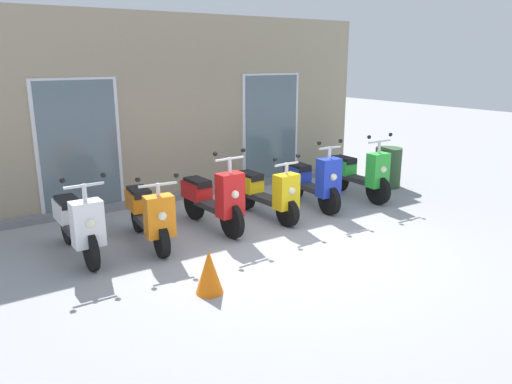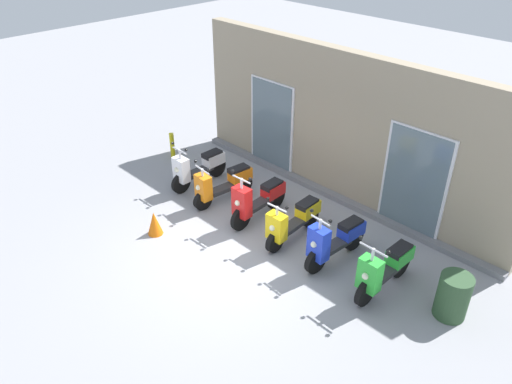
# 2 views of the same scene
# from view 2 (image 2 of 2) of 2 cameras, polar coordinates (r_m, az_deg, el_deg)

# --- Properties ---
(ground_plane) EXTENTS (40.00, 40.00, 0.00)m
(ground_plane) POSITION_cam_2_polar(r_m,az_deg,el_deg) (9.92, -2.64, -7.05)
(ground_plane) COLOR #939399
(storefront_facade) EXTENTS (8.25, 0.50, 3.39)m
(storefront_facade) POSITION_cam_2_polar(r_m,az_deg,el_deg) (11.21, 9.78, 7.10)
(storefront_facade) COLOR gray
(storefront_facade) RESTS_ON ground_plane
(scooter_white) EXTENTS (0.56, 1.63, 1.23)m
(scooter_white) POSITION_cam_2_polar(r_m,az_deg,el_deg) (11.98, -6.65, 2.88)
(scooter_white) COLOR black
(scooter_white) RESTS_ON ground_plane
(scooter_orange) EXTENTS (0.59, 1.60, 1.13)m
(scooter_orange) POSITION_cam_2_polar(r_m,az_deg,el_deg) (11.29, -3.84, 0.96)
(scooter_orange) COLOR black
(scooter_orange) RESTS_ON ground_plane
(scooter_red) EXTENTS (0.55, 1.67, 1.34)m
(scooter_red) POSITION_cam_2_polar(r_m,az_deg,el_deg) (10.61, 0.19, -0.84)
(scooter_red) COLOR black
(scooter_red) RESTS_ON ground_plane
(scooter_yellow) EXTENTS (0.54, 1.61, 1.14)m
(scooter_yellow) POSITION_cam_2_polar(r_m,az_deg,el_deg) (10.08, 4.29, -3.29)
(scooter_yellow) COLOR black
(scooter_yellow) RESTS_ON ground_plane
(scooter_blue) EXTENTS (0.51, 1.59, 1.29)m
(scooter_blue) POSITION_cam_2_polar(r_m,az_deg,el_deg) (9.57, 9.04, -5.51)
(scooter_blue) COLOR black
(scooter_blue) RESTS_ON ground_plane
(scooter_green) EXTENTS (0.61, 1.61, 1.30)m
(scooter_green) POSITION_cam_2_polar(r_m,az_deg,el_deg) (9.08, 14.54, -8.51)
(scooter_green) COLOR black
(scooter_green) RESTS_ON ground_plane
(trash_bin) EXTENTS (0.54, 0.54, 0.82)m
(trash_bin) POSITION_cam_2_polar(r_m,az_deg,el_deg) (9.01, 21.68, -11.06)
(trash_bin) COLOR #2D4C2D
(trash_bin) RESTS_ON ground_plane
(traffic_cone) EXTENTS (0.32, 0.32, 0.52)m
(traffic_cone) POSITION_cam_2_polar(r_m,az_deg,el_deg) (10.51, -11.58, -3.53)
(traffic_cone) COLOR orange
(traffic_cone) RESTS_ON ground_plane
(curb_bollard) EXTENTS (0.12, 0.12, 0.70)m
(curb_bollard) POSITION_cam_2_polar(r_m,az_deg,el_deg) (13.42, -9.59, 5.29)
(curb_bollard) COLOR yellow
(curb_bollard) RESTS_ON ground_plane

